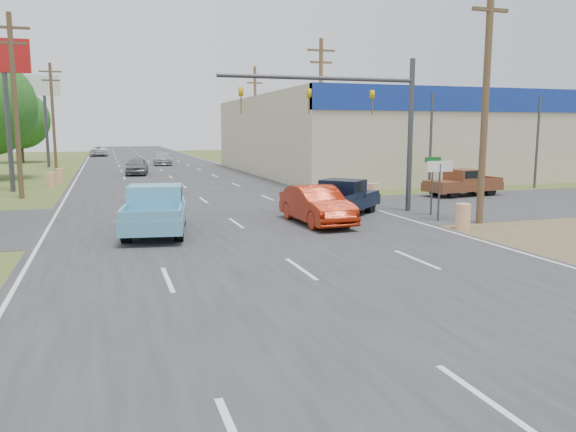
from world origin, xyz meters
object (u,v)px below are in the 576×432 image
object	(u,v)px
navy_pickup	(343,198)
brown_pickup	(461,183)
distant_car_white	(99,151)
blue_pickup	(156,209)
distant_car_grey	(137,166)
distant_car_silver	(163,158)
red_convertible	(317,205)

from	to	relation	value
navy_pickup	brown_pickup	xyz separation A→B (m)	(9.54, 4.83, -0.03)
navy_pickup	brown_pickup	bearing A→B (deg)	73.65
distant_car_white	brown_pickup	bearing A→B (deg)	109.57
blue_pickup	distant_car_grey	distance (m)	28.27
brown_pickup	navy_pickup	bearing A→B (deg)	108.26
navy_pickup	distant_car_white	distance (m)	64.79
distant_car_silver	distant_car_white	bearing A→B (deg)	110.77
blue_pickup	distant_car_silver	size ratio (longest dim) A/B	1.14
navy_pickup	distant_car_white	xyz separation A→B (m)	(-10.83, 63.88, -0.06)
red_convertible	distant_car_silver	size ratio (longest dim) A/B	0.94
blue_pickup	distant_car_grey	bearing A→B (deg)	97.24
navy_pickup	brown_pickup	world-z (taller)	navy_pickup
brown_pickup	distant_car_grey	distance (m)	27.54
navy_pickup	distant_car_silver	xyz separation A→B (m)	(-4.02, 39.85, -0.09)
brown_pickup	distant_car_silver	distance (m)	37.56
blue_pickup	navy_pickup	xyz separation A→B (m)	(8.28, 1.76, -0.09)
navy_pickup	distant_car_grey	xyz separation A→B (m)	(-7.45, 26.50, -0.08)
red_convertible	distant_car_white	world-z (taller)	red_convertible
red_convertible	blue_pickup	world-z (taller)	blue_pickup
distant_car_grey	distant_car_silver	distance (m)	13.79
navy_pickup	distant_car_silver	distance (m)	40.05
red_convertible	brown_pickup	world-z (taller)	brown_pickup
distant_car_grey	distant_car_silver	xyz separation A→B (m)	(3.42, 13.35, -0.01)
brown_pickup	distant_car_silver	size ratio (longest dim) A/B	0.98
red_convertible	distant_car_grey	size ratio (longest dim) A/B	1.08
brown_pickup	blue_pickup	bearing A→B (deg)	101.73
red_convertible	navy_pickup	bearing A→B (deg)	40.04
distant_car_silver	brown_pickup	bearing A→B (deg)	-63.88
red_convertible	distant_car_grey	xyz separation A→B (m)	(-5.54, 28.23, -0.04)
distant_car_grey	distant_car_silver	size ratio (longest dim) A/B	0.87
distant_car_grey	brown_pickup	bearing A→B (deg)	-45.09
blue_pickup	brown_pickup	size ratio (longest dim) A/B	1.16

